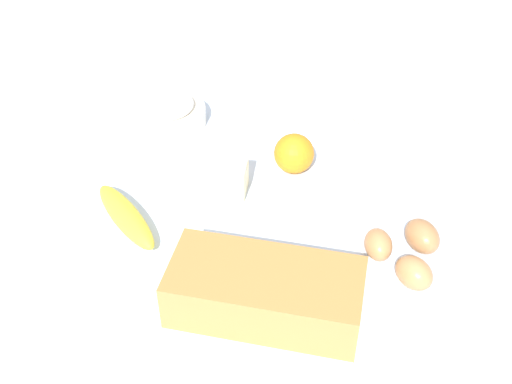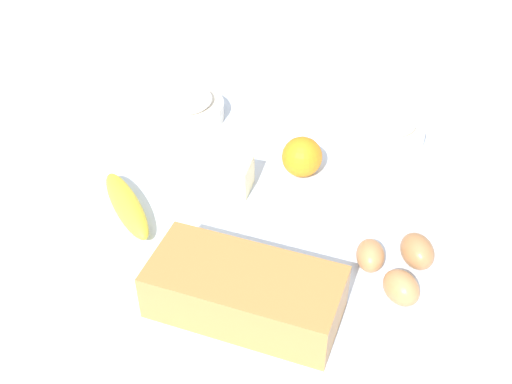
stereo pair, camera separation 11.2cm
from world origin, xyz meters
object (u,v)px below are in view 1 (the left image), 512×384
at_px(butter_block, 222,177).
at_px(loaf_pan, 265,291).
at_px(sugar_bowl, 168,112).
at_px(egg_loose, 422,236).
at_px(banana, 126,216).
at_px(egg_near_butter, 414,273).
at_px(orange_fruit, 294,154).
at_px(egg_beside_bowl, 378,244).
at_px(flour_bowl, 373,121).

bearing_deg(butter_block, loaf_pan, 111.19).
bearing_deg(sugar_bowl, egg_loose, 147.22).
relative_size(banana, butter_block, 2.11).
distance_m(loaf_pan, banana, 0.30).
xyz_separation_m(egg_near_butter, egg_loose, (-0.02, -0.08, 0.00)).
relative_size(sugar_bowl, egg_near_butter, 2.43).
xyz_separation_m(orange_fruit, egg_near_butter, (-0.20, 0.27, -0.01)).
relative_size(egg_near_butter, egg_loose, 0.93).
bearing_deg(egg_loose, butter_block, -17.80).
bearing_deg(loaf_pan, egg_near_butter, -154.61).
height_order(banana, egg_near_butter, egg_near_butter).
distance_m(banana, orange_fruit, 0.33).
xyz_separation_m(loaf_pan, banana, (0.25, -0.16, -0.02)).
relative_size(orange_fruit, egg_near_butter, 1.18).
distance_m(sugar_bowl, banana, 0.32).
bearing_deg(butter_block, banana, 36.85).
relative_size(orange_fruit, egg_loose, 1.09).
distance_m(loaf_pan, egg_loose, 0.29).
height_order(egg_near_butter, egg_beside_bowl, egg_near_butter).
height_order(flour_bowl, orange_fruit, orange_fruit).
bearing_deg(egg_loose, banana, -0.04).
distance_m(loaf_pan, butter_block, 0.29).
distance_m(flour_bowl, butter_block, 0.35).
bearing_deg(egg_near_butter, sugar_bowl, -40.27).
height_order(loaf_pan, egg_near_butter, loaf_pan).
xyz_separation_m(flour_bowl, sugar_bowl, (0.42, 0.01, -0.00)).
relative_size(flour_bowl, egg_loose, 2.00).
bearing_deg(sugar_bowl, orange_fruit, 154.33).
relative_size(egg_beside_bowl, egg_loose, 0.90).
height_order(banana, egg_beside_bowl, egg_beside_bowl).
height_order(butter_block, egg_beside_bowl, butter_block).
xyz_separation_m(flour_bowl, banana, (0.42, 0.32, -0.01)).
distance_m(egg_near_butter, egg_beside_bowl, 0.08).
distance_m(sugar_bowl, butter_block, 0.25).
height_order(loaf_pan, banana, loaf_pan).
bearing_deg(banana, flour_bowl, -142.70).
bearing_deg(orange_fruit, sugar_bowl, -25.67).
bearing_deg(loaf_pan, flour_bowl, -103.20).
bearing_deg(egg_loose, flour_bowl, -77.68).
distance_m(loaf_pan, egg_near_butter, 0.24).
bearing_deg(butter_block, sugar_bowl, -54.96).
distance_m(flour_bowl, orange_fruit, 0.20).
relative_size(loaf_pan, flour_bowl, 2.12).
xyz_separation_m(banana, egg_beside_bowl, (-0.42, 0.02, 0.00)).
xyz_separation_m(banana, egg_near_butter, (-0.48, 0.08, 0.00)).
bearing_deg(loaf_pan, orange_fruit, -87.05).
bearing_deg(flour_bowl, butter_block, 37.54).
bearing_deg(butter_block, flour_bowl, -142.46).
bearing_deg(egg_loose, sugar_bowl, -32.78).
distance_m(sugar_bowl, egg_loose, 0.58).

